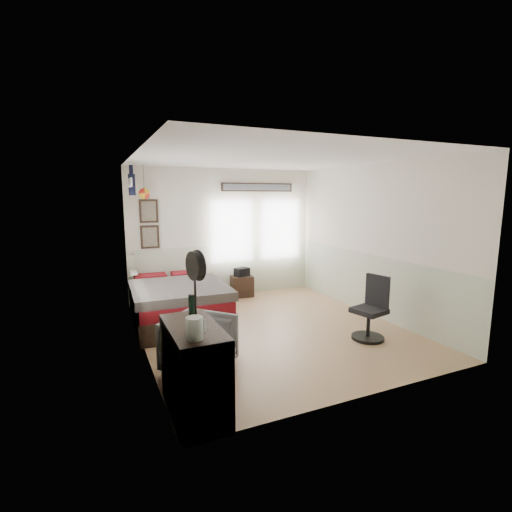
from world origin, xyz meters
The scene contains 12 objects.
ground_plane centered at (0.00, 0.00, -0.01)m, with size 4.00×4.50×0.01m, color tan.
room_shell centered at (-0.08, 0.19, 1.61)m, with size 4.02×4.52×2.71m.
wall_decor centered at (-1.10, 1.96, 2.10)m, with size 3.55×1.32×1.44m.
bed centered at (-1.30, 1.03, 0.33)m, with size 1.58×2.15×0.67m.
dresser centered at (-1.74, -1.79, 0.45)m, with size 0.48×1.00×0.90m, color black.
armchair centered at (-1.45, -0.92, 0.34)m, with size 0.73×0.75×0.68m, color slate.
nightstand centered at (0.30, 2.04, 0.22)m, with size 0.44×0.35×0.44m, color black.
task_chair centered at (1.19, -0.97, 0.39)m, with size 0.52×0.52×0.97m.
kettle centered at (-1.81, -2.12, 1.00)m, with size 0.18×0.15×0.20m.
bottle centered at (-1.71, -1.64, 1.04)m, with size 0.07×0.07×0.28m, color black.
stand_fan centered at (-1.69, -1.76, 1.47)m, with size 0.13×0.30×0.74m.
black_bag centered at (0.30, 2.04, 0.53)m, with size 0.30×0.20×0.18m, color black.
Camera 1 is at (-2.58, -5.16, 2.15)m, focal length 26.00 mm.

